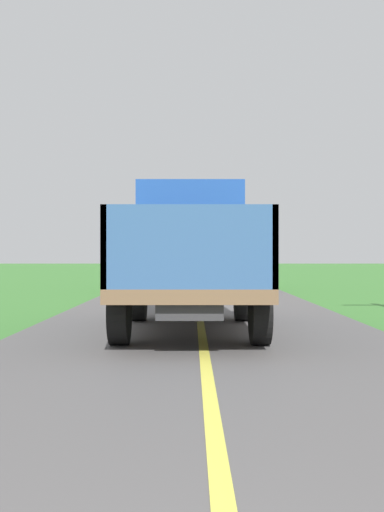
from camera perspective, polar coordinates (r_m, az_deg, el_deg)
The scene contains 2 objects.
banana_truck_near at distance 11.74m, azimuth -0.23°, elevation 0.29°, with size 2.38×5.82×2.80m.
banana_truck_far at distance 26.35m, azimuth 0.08°, elevation 0.22°, with size 2.38×5.81×2.80m.
Camera 1 is at (-0.17, -0.63, 1.43)m, focal length 43.63 mm.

